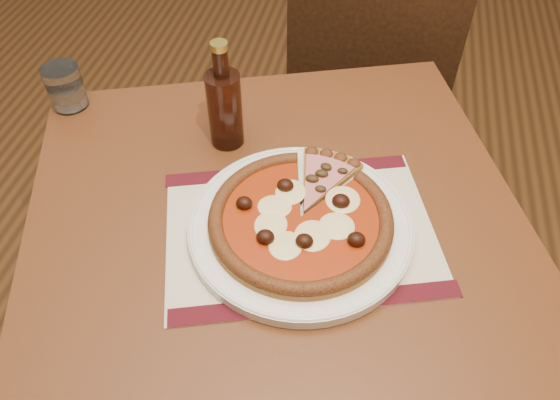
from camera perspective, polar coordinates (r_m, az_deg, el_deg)
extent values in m
cube|color=brown|center=(2.35, -10.07, 9.38)|extent=(5.00, 6.00, 0.02)
cube|color=brown|center=(0.89, -0.26, -3.10)|extent=(1.03, 1.03, 0.04)
cylinder|color=brown|center=(1.42, -16.41, -3.38)|extent=(0.05, 0.05, 0.71)
cylinder|color=brown|center=(1.46, 11.45, -0.30)|extent=(0.05, 0.05, 0.71)
cube|color=black|center=(1.68, 9.48, 10.51)|extent=(0.44, 0.44, 0.04)
cylinder|color=black|center=(1.95, 14.69, 7.24)|extent=(0.04, 0.04, 0.40)
cylinder|color=black|center=(1.97, 4.51, 9.32)|extent=(0.04, 0.04, 0.40)
cylinder|color=black|center=(1.69, 13.38, -0.12)|extent=(0.04, 0.04, 0.40)
cylinder|color=black|center=(1.72, 1.78, 2.35)|extent=(0.04, 0.04, 0.40)
cube|color=black|center=(1.40, 9.33, 13.84)|extent=(0.41, 0.07, 0.43)
cube|color=beige|center=(0.86, 2.12, -3.20)|extent=(0.49, 0.42, 0.00)
cylinder|color=white|center=(0.85, 2.14, -2.78)|extent=(0.35, 0.35, 0.02)
cylinder|color=olive|center=(0.84, 2.17, -2.13)|extent=(0.29, 0.29, 0.01)
torus|color=brown|center=(0.84, 2.18, -1.86)|extent=(0.29, 0.29, 0.02)
cylinder|color=#8D2A06|center=(0.84, 2.18, -1.82)|extent=(0.24, 0.24, 0.00)
ellipsoid|color=#FFF2AB|center=(0.87, 1.20, 0.79)|extent=(0.05, 0.04, 0.01)
ellipsoid|color=#FFF2AB|center=(0.86, -2.63, 0.22)|extent=(0.05, 0.04, 0.01)
ellipsoid|color=#FFF2AB|center=(0.82, -1.06, -2.51)|extent=(0.05, 0.04, 0.01)
ellipsoid|color=#FFF2AB|center=(0.79, 0.04, -5.67)|extent=(0.05, 0.04, 0.01)
ellipsoid|color=#FFF2AB|center=(0.81, 3.72, -4.07)|extent=(0.05, 0.04, 0.01)
ellipsoid|color=#FFF2AB|center=(0.82, 7.50, -2.98)|extent=(0.05, 0.04, 0.01)
ellipsoid|color=#FFF2AB|center=(0.85, 5.12, -0.42)|extent=(0.05, 0.04, 0.01)
ellipsoid|color=black|center=(0.86, 0.69, 1.75)|extent=(0.03, 0.02, 0.02)
ellipsoid|color=black|center=(0.84, -3.76, 0.12)|extent=(0.03, 0.02, 0.02)
ellipsoid|color=black|center=(0.80, -1.02, -3.11)|extent=(0.03, 0.02, 0.02)
ellipsoid|color=black|center=(0.77, 2.88, -6.07)|extent=(0.03, 0.02, 0.02)
ellipsoid|color=black|center=(0.81, 5.90, -2.71)|extent=(0.03, 0.02, 0.02)
ellipsoid|color=black|center=(0.86, 7.71, 0.72)|extent=(0.03, 0.02, 0.02)
ellipsoid|color=#3C2A15|center=(0.87, 4.36, 1.06)|extent=(0.02, 0.01, 0.01)
ellipsoid|color=#3C2A15|center=(0.90, 5.30, 2.76)|extent=(0.02, 0.01, 0.01)
ellipsoid|color=#3C2A15|center=(0.87, 3.84, 1.27)|extent=(0.02, 0.01, 0.01)
ellipsoid|color=#3C2A15|center=(0.90, 4.36, 3.07)|extent=(0.02, 0.01, 0.01)
ellipsoid|color=#3C2A15|center=(0.87, 3.29, 1.42)|extent=(0.02, 0.01, 0.01)
ellipsoid|color=#3C2A15|center=(0.90, 3.37, 3.26)|extent=(0.02, 0.01, 0.01)
cylinder|color=white|center=(1.15, -21.53, 10.93)|extent=(0.08, 0.08, 0.08)
cylinder|color=#36160D|center=(0.97, -5.77, 9.34)|extent=(0.06, 0.06, 0.14)
cylinder|color=#36160D|center=(0.92, -6.21, 13.83)|extent=(0.03, 0.03, 0.06)
cylinder|color=#A09335|center=(0.90, -6.40, 15.71)|extent=(0.03, 0.03, 0.01)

